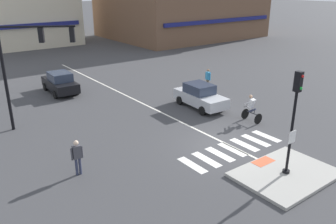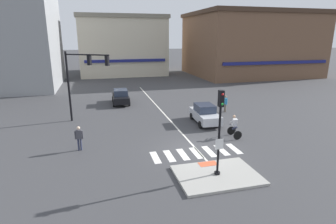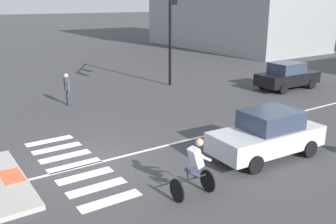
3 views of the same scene
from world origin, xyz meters
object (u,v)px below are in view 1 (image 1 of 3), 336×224
(car_black_westbound_distant, at_px, (60,83))
(pedestrian_at_curb_left, at_px, (77,155))
(signal_pole, at_px, (294,114))
(traffic_light_mast, at_px, (26,57))
(cyclist, at_px, (251,108))
(pedestrian_waiting_far_side, at_px, (208,77))
(car_silver_eastbound_mid, at_px, (200,96))

(car_black_westbound_distant, xyz_separation_m, pedestrian_at_curb_left, (-3.87, -12.50, 0.17))
(signal_pole, distance_m, traffic_light_mast, 14.13)
(car_black_westbound_distant, xyz_separation_m, cyclist, (7.28, -12.83, 0.06))
(pedestrian_waiting_far_side, bearing_deg, traffic_light_mast, 179.50)
(signal_pole, height_order, traffic_light_mast, traffic_light_mast)
(traffic_light_mast, relative_size, cyclist, 3.65)
(cyclist, height_order, pedestrian_at_curb_left, cyclist)
(signal_pole, bearing_deg, pedestrian_waiting_far_side, 62.05)
(traffic_light_mast, xyz_separation_m, car_silver_eastbound_mid, (10.23, -2.97, -3.43))
(car_black_westbound_distant, distance_m, cyclist, 14.76)
(pedestrian_waiting_far_side, bearing_deg, pedestrian_at_curb_left, -155.22)
(signal_pole, height_order, pedestrian_at_curb_left, signal_pole)
(traffic_light_mast, bearing_deg, signal_pole, -58.98)
(car_black_westbound_distant, height_order, cyclist, cyclist)
(traffic_light_mast, xyz_separation_m, cyclist, (11.04, -6.77, -3.37))
(signal_pole, relative_size, car_silver_eastbound_mid, 1.10)
(traffic_light_mast, distance_m, pedestrian_waiting_far_side, 13.97)
(traffic_light_mast, distance_m, car_silver_eastbound_mid, 11.19)
(signal_pole, xyz_separation_m, cyclist, (3.79, 5.28, -2.05))
(signal_pole, bearing_deg, car_silver_eastbound_mid, 71.88)
(traffic_light_mast, distance_m, cyclist, 13.39)
(pedestrian_at_curb_left, bearing_deg, signal_pole, -37.38)
(traffic_light_mast, bearing_deg, pedestrian_at_curb_left, -90.92)
(pedestrian_at_curb_left, bearing_deg, cyclist, -1.72)
(car_black_westbound_distant, height_order, pedestrian_waiting_far_side, pedestrian_waiting_far_side)
(cyclist, bearing_deg, pedestrian_at_curb_left, 178.28)
(car_black_westbound_distant, bearing_deg, signal_pole, -79.10)
(car_silver_eastbound_mid, height_order, cyclist, cyclist)
(traffic_light_mast, relative_size, pedestrian_waiting_far_side, 3.67)
(cyclist, xyz_separation_m, pedestrian_waiting_far_side, (2.54, 6.65, 0.11))
(car_silver_eastbound_mid, bearing_deg, cyclist, -77.89)
(car_silver_eastbound_mid, relative_size, car_black_westbound_distant, 1.01)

